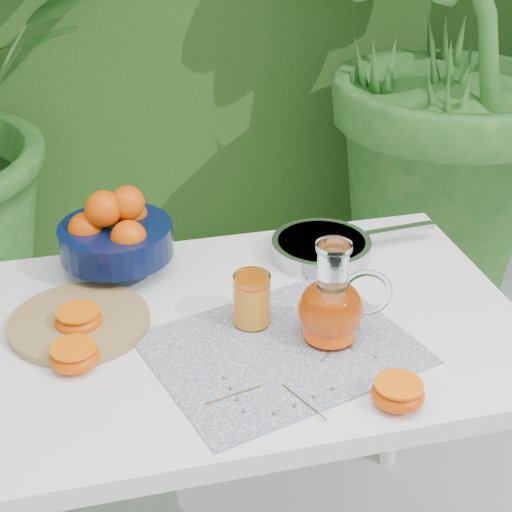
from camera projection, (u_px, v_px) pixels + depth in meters
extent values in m
imported|color=#216222|center=(425.00, 39.00, 2.63)|extent=(2.63, 2.63, 1.86)
cube|color=white|center=(259.00, 329.00, 1.50)|extent=(1.00, 0.70, 0.04)
cylinder|color=white|center=(42.00, 415.00, 1.84)|extent=(0.04, 0.04, 0.71)
cylinder|color=white|center=(398.00, 360.00, 2.03)|extent=(0.04, 0.04, 0.71)
cube|color=#0C1B47|center=(282.00, 349.00, 1.41)|extent=(0.53, 0.46, 0.00)
cylinder|color=olive|center=(80.00, 322.00, 1.47)|extent=(0.35, 0.35, 0.02)
cylinder|color=black|center=(118.00, 261.00, 1.65)|extent=(0.11, 0.11, 0.04)
cylinder|color=black|center=(116.00, 240.00, 1.62)|extent=(0.31, 0.31, 0.07)
sphere|color=#DE5B02|center=(86.00, 230.00, 1.60)|extent=(0.10, 0.10, 0.07)
sphere|color=#DE5B02|center=(130.00, 216.00, 1.66)|extent=(0.10, 0.10, 0.07)
sphere|color=#DE5B02|center=(129.00, 238.00, 1.57)|extent=(0.10, 0.10, 0.07)
sphere|color=#DE5B02|center=(101.00, 217.00, 1.65)|extent=(0.10, 0.10, 0.07)
sphere|color=#DE5B02|center=(104.00, 209.00, 1.58)|extent=(0.10, 0.10, 0.08)
sphere|color=#DE5B02|center=(127.00, 203.00, 1.59)|extent=(0.09, 0.09, 0.07)
cylinder|color=white|center=(329.00, 336.00, 1.43)|extent=(0.12, 0.12, 0.01)
ellipsoid|color=white|center=(331.00, 309.00, 1.40)|extent=(0.15, 0.15, 0.11)
cylinder|color=white|center=(333.00, 267.00, 1.36)|extent=(0.07, 0.07, 0.08)
cylinder|color=white|center=(334.00, 247.00, 1.34)|extent=(0.08, 0.08, 0.01)
torus|color=white|center=(366.00, 293.00, 1.39)|extent=(0.09, 0.04, 0.09)
cylinder|color=#CE4204|center=(330.00, 315.00, 1.41)|extent=(0.12, 0.12, 0.08)
cylinder|color=white|center=(252.00, 300.00, 1.45)|extent=(0.07, 0.07, 0.10)
cylinder|color=orange|center=(252.00, 303.00, 1.46)|extent=(0.06, 0.06, 0.08)
cylinder|color=orange|center=(252.00, 283.00, 1.43)|extent=(0.06, 0.06, 0.00)
cylinder|color=#AAAAAF|center=(321.00, 248.00, 1.70)|extent=(0.23, 0.23, 0.04)
cylinder|color=#BBBBBF|center=(321.00, 242.00, 1.69)|extent=(0.20, 0.20, 0.01)
cube|color=#AAAAAF|center=(400.00, 230.00, 1.74)|extent=(0.16, 0.03, 0.01)
ellipsoid|color=#DE5B02|center=(75.00, 357.00, 1.36)|extent=(0.11, 0.11, 0.04)
cylinder|color=orange|center=(74.00, 348.00, 1.35)|extent=(0.10, 0.10, 0.00)
ellipsoid|color=#DE5B02|center=(79.00, 321.00, 1.45)|extent=(0.11, 0.11, 0.04)
cylinder|color=orange|center=(77.00, 312.00, 1.44)|extent=(0.10, 0.10, 0.00)
ellipsoid|color=#DE5B02|center=(398.00, 394.00, 1.27)|extent=(0.11, 0.11, 0.04)
cylinder|color=orange|center=(399.00, 384.00, 1.26)|extent=(0.10, 0.10, 0.00)
cylinder|color=#503F24|center=(304.00, 401.00, 1.28)|extent=(0.05, 0.10, 0.00)
sphere|color=#4A6937|center=(274.00, 413.00, 1.25)|extent=(0.01, 0.01, 0.01)
sphere|color=#4A6937|center=(294.00, 404.00, 1.27)|extent=(0.01, 0.01, 0.01)
sphere|color=#4A6937|center=(314.00, 396.00, 1.28)|extent=(0.01, 0.01, 0.01)
sphere|color=#4A6937|center=(333.00, 388.00, 1.30)|extent=(0.01, 0.01, 0.01)
cylinder|color=#503F24|center=(341.00, 343.00, 1.42)|extent=(0.10, 0.08, 0.00)
sphere|color=#4A6937|center=(308.00, 329.00, 1.45)|extent=(0.01, 0.01, 0.01)
sphere|color=#4A6937|center=(330.00, 338.00, 1.43)|extent=(0.01, 0.01, 0.01)
sphere|color=#4A6937|center=(352.00, 347.00, 1.40)|extent=(0.01, 0.01, 0.01)
sphere|color=#4A6937|center=(376.00, 356.00, 1.38)|extent=(0.01, 0.01, 0.01)
cylinder|color=#503F24|center=(234.00, 395.00, 1.29)|extent=(0.10, 0.03, 0.00)
sphere|color=#4A6937|center=(244.00, 410.00, 1.25)|extent=(0.01, 0.01, 0.01)
sphere|color=#4A6937|center=(237.00, 399.00, 1.28)|extent=(0.01, 0.01, 0.01)
sphere|color=#4A6937|center=(231.00, 388.00, 1.30)|extent=(0.01, 0.01, 0.01)
sphere|color=#4A6937|center=(224.00, 377.00, 1.33)|extent=(0.01, 0.01, 0.01)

